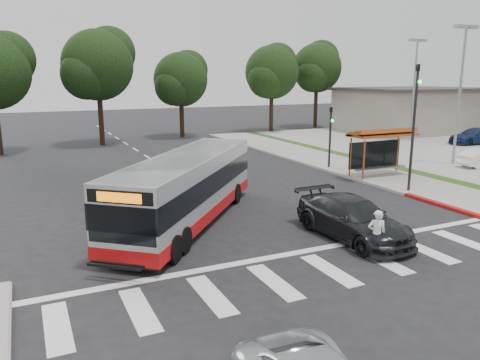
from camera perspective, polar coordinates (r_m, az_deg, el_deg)
ground at (r=19.13m, az=2.12°, el=-5.50°), size 140.00×140.00×0.00m
sidewalk_east at (r=31.50m, az=13.37°, el=1.49°), size 4.00×40.00×0.12m
curb_east at (r=30.31m, az=10.40°, el=1.23°), size 0.30×40.00×0.15m
curb_east_red at (r=23.14m, az=24.84°, el=-3.28°), size 0.32×6.00×0.15m
parking_lot at (r=41.24m, az=24.85°, el=3.22°), size 18.00×36.00×0.10m
commercial_building at (r=54.22m, az=20.22°, el=7.88°), size 14.00×10.00×4.40m
building_roof_cap at (r=54.11m, az=20.41°, el=10.35°), size 14.60×10.60×0.30m
crosswalk_ladder at (r=15.14m, az=10.94°, el=-10.72°), size 18.00×2.60×0.01m
bus_shelter at (r=28.83m, az=16.85°, el=4.91°), size 4.20×1.60×2.86m
traffic_signal_ne_tall at (r=25.25m, az=20.48°, el=7.12°), size 0.18×0.37×6.50m
traffic_signal_ne_short at (r=30.68m, az=10.96°, el=5.89°), size 0.18×0.37×4.00m
lot_light_front at (r=34.42m, az=25.39°, el=11.36°), size 1.90×0.35×9.01m
lot_light_mid at (r=45.60m, az=20.55°, el=11.78°), size 1.90×0.35×9.01m
tree_ne_a at (r=50.52m, az=3.94°, el=13.08°), size 6.16×5.74×9.30m
tree_ne_b at (r=55.90m, az=9.40°, el=13.44°), size 6.16×5.74×10.02m
tree_north_a at (r=42.73m, az=-16.89°, el=13.39°), size 6.60×6.15×10.17m
tree_north_b at (r=46.51m, az=-7.18°, el=12.16°), size 5.72×5.33×8.43m
transit_bus at (r=19.16m, az=-6.45°, el=-1.19°), size 8.74×9.81×2.80m
pedestrian at (r=16.20m, az=16.32°, el=-6.35°), size 0.71×0.61×1.65m
dark_sedan at (r=17.91m, az=13.56°, el=-4.58°), size 2.28×5.29×1.52m
parked_car_3 at (r=45.84m, az=26.72°, el=4.80°), size 4.93×2.44×1.38m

